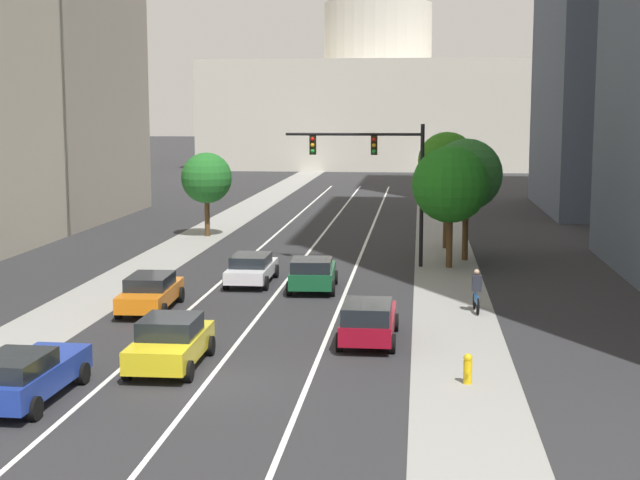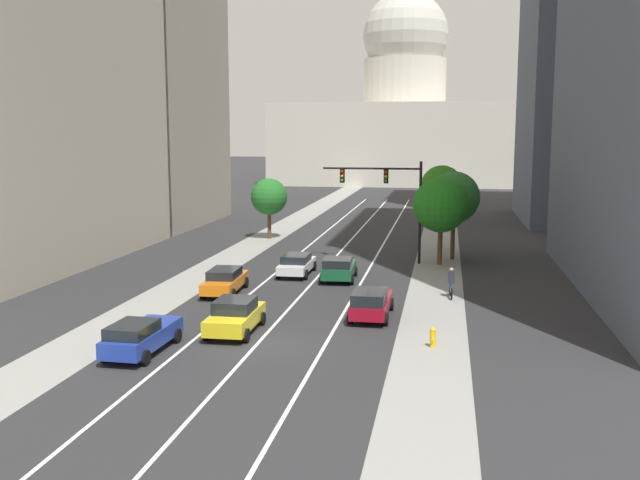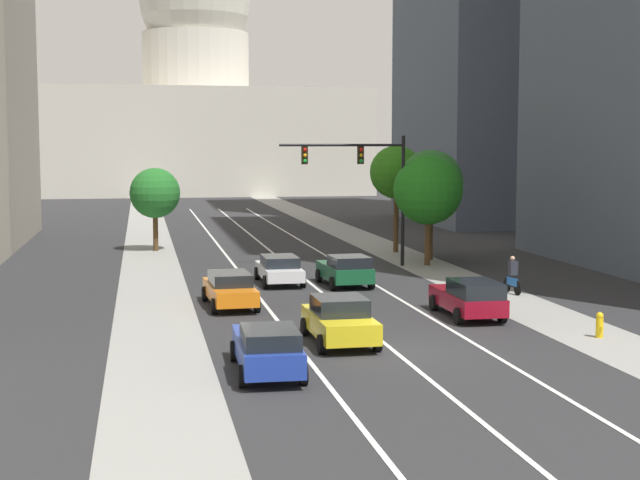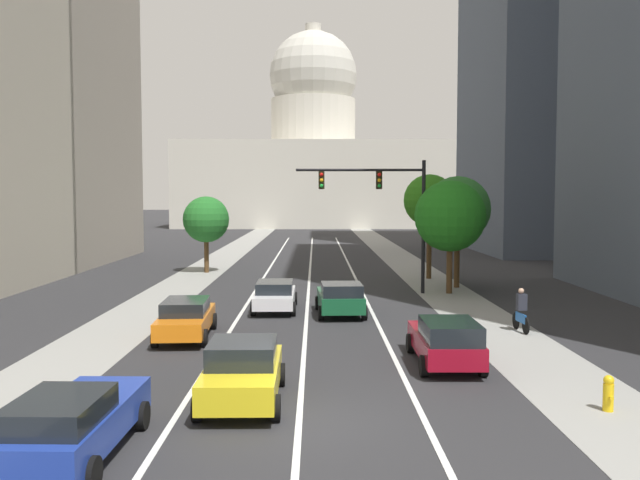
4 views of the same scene
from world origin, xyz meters
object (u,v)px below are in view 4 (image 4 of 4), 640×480
Objects in this scene: car_green at (340,298)px; car_blue at (74,422)px; fire_hydrant at (608,393)px; cyclist at (521,310)px; street_tree_mid_left at (206,220)px; street_tree_near_right at (450,216)px; capitol_building at (313,164)px; car_orange at (186,318)px; car_white at (275,295)px; traffic_signal_mast at (385,199)px; car_crimson at (446,341)px; street_tree_far_right at (457,209)px; car_yellow at (243,371)px; street_tree_mid_right at (430,201)px.

car_blue is (-5.96, -16.51, -0.01)m from car_green.
fire_hydrant is 0.53× the size of cyclist.
street_tree_mid_left reaches higher than fire_hydrant.
street_tree_near_right is (-0.76, 10.47, 3.35)m from cyclist.
capitol_building is 8.62× the size of street_tree_mid_left.
car_white is (2.97, 6.09, -0.03)m from car_orange.
car_orange is 15.07m from traffic_signal_mast.
car_green is 0.68× the size of street_tree_near_right.
traffic_signal_mast is 7.94× the size of fire_hydrant.
cyclist is at bearing -67.97° from traffic_signal_mast.
car_white is at bearing -149.37° from street_tree_near_right.
car_crimson reaches higher than fire_hydrant.
car_blue is at bearing 157.48° from car_green.
capitol_building is 83.99m from street_tree_far_right.
fire_hydrant is at bearing -64.16° from street_tree_mid_left.
car_blue is 29.05m from street_tree_far_right.
car_orange is (-4.46, -97.20, -10.15)m from capitol_building.
car_yellow is at bearing -115.17° from street_tree_near_right.
car_blue is at bearing -92.34° from capitol_building.
car_white is 2.68× the size of cyclist.
cyclist is at bearing -120.58° from car_green.
car_blue is 0.72× the size of street_tree_mid_right.
car_yellow is at bearing 164.08° from car_green.
car_crimson is 0.71× the size of street_tree_far_right.
cyclist is 11.02m from street_tree_near_right.
street_tree_far_right reaches higher than car_yellow.
car_yellow is 0.91× the size of car_orange.
car_yellow is at bearing -109.32° from street_tree_mid_right.
traffic_signal_mast is (4.16, -85.63, -5.79)m from capitol_building.
street_tree_near_right is at bearing -44.89° from car_green.
capitol_building is 49.98× the size of fire_hydrant.
car_green reaches higher than car_white.
car_orange is 0.92× the size of street_tree_mid_left.
fire_hydrant is at bearing -148.90° from car_white.
street_tree_far_right is at bearing -25.34° from car_blue.
car_white is at bearing 30.25° from car_crimson.
capitol_building is 9.40× the size of car_blue.
cyclist is 0.33× the size of street_tree_mid_left.
fire_hydrant is at bearing -158.31° from car_green.
street_tree_mid_left reaches higher than car_white.
traffic_signal_mast is 1.08× the size of street_tree_mid_right.
cyclist is (9.91, -5.05, 0.12)m from car_white.
cyclist is 0.26× the size of street_tree_mid_right.
car_white is at bearing -0.56° from car_yellow.
car_crimson reaches higher than car_orange.
street_tree_mid_left is 0.82× the size of street_tree_far_right.
fire_hydrant is at bearing -128.86° from car_orange.
car_orange is at bearing -136.49° from street_tree_near_right.
car_yellow is 4.86m from car_blue.
car_orange is 5.33× the size of fire_hydrant.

